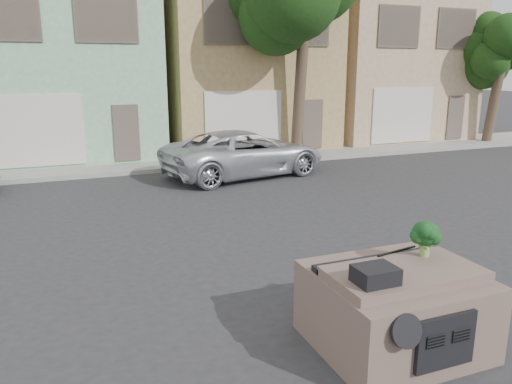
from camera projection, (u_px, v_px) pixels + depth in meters
ground_plane at (292, 263)px, 9.26m from camera, size 120.00×120.00×0.00m
sidewalk at (170, 162)px, 18.70m from camera, size 40.00×3.00×0.15m
townhouse_mint at (59, 61)px, 20.14m from camera, size 7.20×8.20×7.55m
townhouse_tan at (234, 62)px, 22.84m from camera, size 7.20×8.20×7.55m
townhouse_beige at (372, 62)px, 25.54m from camera, size 7.20×8.20×7.55m
silver_pickup at (245, 176)px, 16.72m from camera, size 5.88×3.54×1.53m
tree_near at (300, 48)px, 18.85m from camera, size 4.40×4.00×8.50m
tree_far at (496, 79)px, 22.75m from camera, size 3.20×3.00×6.00m
car_dashboard at (394, 305)px, 6.42m from camera, size 2.00×1.80×1.12m
instrument_hump at (375, 275)px, 5.74m from camera, size 0.48×0.38×0.20m
wiper_arm at (397, 251)px, 6.73m from camera, size 0.69×0.15×0.02m
broccoli at (426, 238)px, 6.52m from camera, size 0.54×0.54×0.49m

